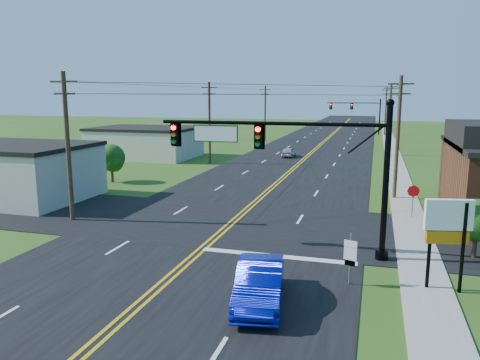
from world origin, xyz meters
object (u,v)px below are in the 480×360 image
(blue_car, at_px, (260,284))
(route_sign, at_px, (350,255))
(signal_mast_main, at_px, (290,156))
(stop_sign, at_px, (413,194))
(signal_mast_far, at_px, (356,111))

(blue_car, xyz_separation_m, route_sign, (3.10, 2.70, 0.49))
(signal_mast_main, bearing_deg, route_sign, -47.51)
(signal_mast_main, height_order, route_sign, signal_mast_main)
(blue_car, height_order, stop_sign, stop_sign)
(signal_mast_main, xyz_separation_m, route_sign, (3.16, -3.45, -3.48))
(signal_mast_far, xyz_separation_m, route_sign, (3.06, -75.45, -3.27))
(signal_mast_far, relative_size, blue_car, 2.32)
(signal_mast_far, bearing_deg, blue_car, -90.02)
(signal_mast_main, height_order, blue_car, signal_mast_main)
(signal_mast_far, bearing_deg, route_sign, -87.68)
(signal_mast_far, distance_m, route_sign, 75.58)
(signal_mast_main, bearing_deg, stop_sign, 52.78)
(blue_car, relative_size, stop_sign, 2.23)
(signal_mast_main, height_order, stop_sign, signal_mast_main)
(blue_car, bearing_deg, stop_sign, 57.22)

